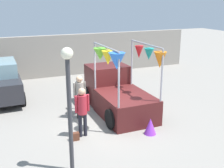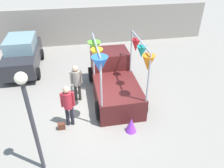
# 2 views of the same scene
# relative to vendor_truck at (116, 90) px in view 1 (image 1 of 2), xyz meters

# --- Properties ---
(ground_plane) EXTENTS (60.00, 60.00, 0.00)m
(ground_plane) POSITION_rel_vendor_truck_xyz_m (-0.81, -1.19, -0.88)
(ground_plane) COLOR gray
(vendor_truck) EXTENTS (2.45, 4.19, 3.03)m
(vendor_truck) POSITION_rel_vendor_truck_xyz_m (0.00, 0.00, 0.00)
(vendor_truck) COLOR #4C1919
(vendor_truck) RESTS_ON ground
(parked_car) EXTENTS (1.88, 4.00, 1.88)m
(parked_car) POSITION_rel_vendor_truck_xyz_m (-4.56, 3.39, 0.06)
(parked_car) COLOR #26262B
(parked_car) RESTS_ON ground
(person_customer) EXTENTS (0.53, 0.34, 1.80)m
(person_customer) POSITION_rel_vendor_truck_xyz_m (-2.10, -1.89, 0.22)
(person_customer) COLOR black
(person_customer) RESTS_ON ground
(person_vendor) EXTENTS (0.53, 0.34, 1.79)m
(person_vendor) POSITION_rel_vendor_truck_xyz_m (-1.71, -0.28, 0.21)
(person_vendor) COLOR #2D2823
(person_vendor) RESTS_ON ground
(handbag) EXTENTS (0.28, 0.16, 0.28)m
(handbag) POSITION_rel_vendor_truck_xyz_m (-2.45, -2.09, -0.74)
(handbag) COLOR #592D1E
(handbag) RESTS_ON ground
(street_lamp) EXTENTS (0.32, 0.32, 3.54)m
(street_lamp) POSITION_rel_vendor_truck_xyz_m (-3.02, -3.79, 1.46)
(street_lamp) COLOR #333338
(street_lamp) RESTS_ON ground
(brick_boundary_wall) EXTENTS (18.00, 0.36, 2.60)m
(brick_boundary_wall) POSITION_rel_vendor_truck_xyz_m (-0.81, 6.76, 0.42)
(brick_boundary_wall) COLOR gray
(brick_boundary_wall) RESTS_ON ground
(folded_kite_bundle_violet) EXTENTS (0.53, 0.53, 0.60)m
(folded_kite_bundle_violet) POSITION_rel_vendor_truck_xyz_m (0.19, -2.69, -0.58)
(folded_kite_bundle_violet) COLOR purple
(folded_kite_bundle_violet) RESTS_ON ground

